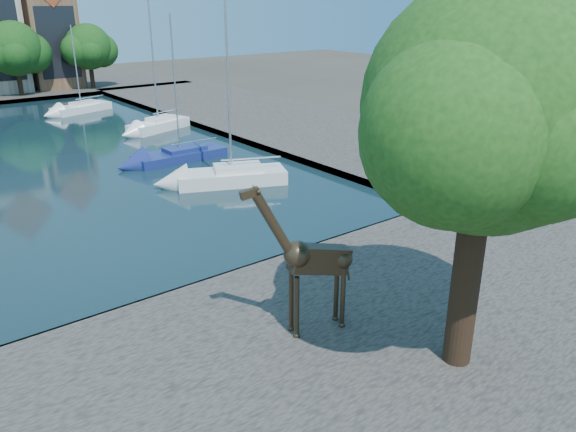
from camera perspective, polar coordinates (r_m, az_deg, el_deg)
name	(u,v)px	position (r m, az deg, el deg)	size (l,w,h in m)	color
ground	(99,327)	(20.55, -18.69, -10.59)	(160.00, 160.00, 0.00)	#38332B
right_quay	(273,119)	(51.77, -1.52, 9.86)	(14.00, 52.00, 0.50)	#524D47
plane_tree	(490,117)	(15.14, 19.81, 9.43)	(8.32, 6.40, 10.62)	#332114
townhouse_east_end	(45,29)	(75.73, -23.46, 17.05)	(5.44, 9.18, 14.43)	brown
far_tree_east	(15,50)	(69.34, -25.96, 14.88)	(7.54, 5.80, 7.84)	#332114
far_tree_far_east	(89,48)	(71.51, -19.53, 15.76)	(6.76, 5.20, 7.36)	#332114
giraffe_statue	(311,260)	(17.24, 2.37, -4.46)	(3.50, 1.26, 5.05)	#392C1C
sailboat_right_a	(232,173)	(33.70, -5.76, 4.32)	(6.75, 4.62, 12.01)	silver
sailboat_right_b	(180,153)	(39.31, -10.93, 6.26)	(6.31, 2.27, 9.52)	navy
sailboat_right_c	(158,123)	(48.97, -13.03, 9.23)	(5.87, 3.63, 11.79)	white
sailboat_right_d	(81,107)	(59.35, -20.27, 10.39)	(6.10, 3.68, 8.08)	white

